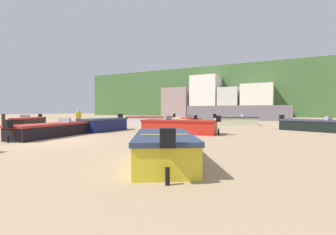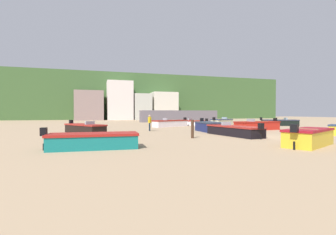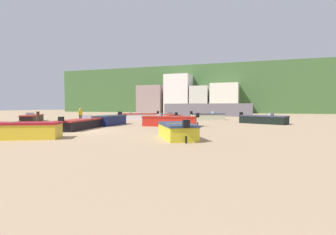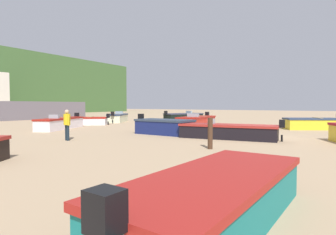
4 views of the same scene
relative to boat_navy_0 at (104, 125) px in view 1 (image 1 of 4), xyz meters
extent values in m
plane|color=tan|center=(1.35, -5.63, -0.48)|extent=(160.00, 160.00, 0.00)
cube|color=#3D6031|center=(1.35, 60.37, 5.93)|extent=(90.00, 32.00, 12.83)
cube|color=slate|center=(5.44, 24.37, 0.66)|extent=(15.79, 2.40, 2.29)
cube|color=gray|center=(-12.27, 41.03, 3.13)|extent=(6.76, 5.31, 7.22)
cube|color=silver|center=(-4.87, 41.42, 4.44)|extent=(6.31, 6.09, 9.84)
cube|color=beige|center=(0.86, 41.71, 2.89)|extent=(4.48, 6.66, 6.74)
cube|color=silver|center=(6.90, 41.67, 3.15)|extent=(6.55, 6.59, 7.27)
cube|color=navy|center=(0.00, -0.01, -0.07)|extent=(1.73, 3.60, 0.83)
cube|color=#2C3749|center=(0.00, -0.01, 0.41)|extent=(1.82, 3.70, 0.12)
cube|color=black|center=(0.05, 1.94, 0.59)|extent=(0.33, 0.29, 0.40)
cylinder|color=black|center=(0.05, 1.94, -0.27)|extent=(0.10, 0.10, 0.41)
cube|color=white|center=(-1.24, 8.83, -0.11)|extent=(5.15, 3.31, 0.74)
cube|color=maroon|center=(-1.24, 8.83, 0.32)|extent=(5.28, 3.42, 0.12)
cube|color=black|center=(1.23, 9.99, 0.50)|extent=(0.39, 0.41, 0.40)
cylinder|color=black|center=(1.23, 9.99, -0.30)|extent=(0.13, 0.13, 0.37)
cube|color=#8C9EA8|center=(-2.05, 8.45, 0.52)|extent=(0.50, 0.76, 0.28)
cube|color=#8F6A4E|center=(-0.66, 9.10, 0.37)|extent=(0.67, 1.06, 0.08)
cube|color=red|center=(5.90, 0.73, -0.09)|extent=(4.97, 2.14, 0.79)
cube|color=maroon|center=(5.90, 0.73, 0.37)|extent=(5.08, 2.23, 0.12)
cube|color=black|center=(8.48, 1.02, 0.55)|extent=(0.31, 0.35, 0.40)
cylinder|color=black|center=(8.48, 1.02, -0.28)|extent=(0.11, 0.11, 0.40)
cube|color=#8C9EA8|center=(5.06, 0.63, 0.57)|extent=(0.31, 0.98, 0.28)
cube|color=olive|center=(6.50, 0.79, 0.42)|extent=(0.39, 1.39, 0.08)
cube|color=gold|center=(8.96, -7.40, -0.11)|extent=(3.17, 3.98, 0.75)
cube|color=navy|center=(8.96, -7.40, 0.32)|extent=(3.29, 4.11, 0.12)
cube|color=black|center=(9.97, -9.17, 0.50)|extent=(0.42, 0.40, 0.40)
cylinder|color=black|center=(9.97, -9.17, -0.30)|extent=(0.14, 0.14, 0.37)
cube|color=olive|center=(9.19, -7.81, 0.37)|extent=(1.26, 0.86, 0.08)
cube|color=black|center=(14.28, 6.84, -0.11)|extent=(4.93, 3.45, 0.74)
cube|color=#313346|center=(14.28, 6.84, 0.32)|extent=(5.05, 3.56, 0.12)
cube|color=black|center=(12.00, 7.88, 0.50)|extent=(0.39, 0.41, 0.40)
cylinder|color=black|center=(12.00, 7.88, -0.30)|extent=(0.13, 0.13, 0.37)
cube|color=#8C9EA8|center=(15.03, 6.50, 0.52)|extent=(0.60, 0.99, 0.28)
cube|color=white|center=(2.86, 10.73, -0.18)|extent=(3.33, 3.86, 0.61)
cube|color=#A21D13|center=(2.86, 10.73, 0.18)|extent=(3.45, 3.99, 0.12)
cube|color=black|center=(4.06, 9.07, 0.36)|extent=(0.42, 0.41, 0.40)
cylinder|color=black|center=(4.06, 9.07, -0.33)|extent=(0.14, 0.14, 0.30)
cube|color=#8C9EA8|center=(2.47, 11.26, 0.38)|extent=(0.79, 0.65, 0.28)
cube|color=olive|center=(3.13, 10.35, 0.23)|extent=(1.10, 0.89, 0.08)
cube|color=black|center=(-0.04, -4.22, -0.14)|extent=(2.16, 5.34, 0.68)
cube|color=maroon|center=(-0.04, -4.22, 0.25)|extent=(2.25, 5.45, 0.12)
cube|color=black|center=(0.37, -6.97, 0.43)|extent=(0.36, 0.32, 0.40)
cylinder|color=black|center=(0.37, -6.97, -0.31)|extent=(0.11, 0.11, 0.34)
cube|color=#8C9EA8|center=(-0.17, -3.32, 0.45)|extent=(0.87, 0.32, 0.28)
cube|color=black|center=(-11.44, 1.64, -0.14)|extent=(3.69, 4.72, 0.69)
cube|color=maroon|center=(-11.44, 1.64, 0.27)|extent=(3.81, 4.85, 0.12)
cube|color=black|center=(-12.79, 3.78, 0.45)|extent=(0.42, 0.41, 0.40)
cylinder|color=black|center=(-12.79, 3.78, -0.31)|extent=(0.14, 0.14, 0.35)
cube|color=#8C9EA8|center=(-11.00, 0.95, 0.47)|extent=(0.81, 0.62, 0.28)
cube|color=beige|center=(7.71, 11.31, -0.11)|extent=(4.31, 3.30, 0.75)
cube|color=#25344F|center=(7.71, 11.31, 0.33)|extent=(4.43, 3.42, 0.12)
cube|color=black|center=(5.75, 10.16, 0.51)|extent=(0.40, 0.42, 0.40)
cylinder|color=black|center=(5.75, 10.16, -0.30)|extent=(0.14, 0.14, 0.37)
cube|color=#8C9EA8|center=(8.34, 11.68, 0.53)|extent=(0.59, 0.81, 0.28)
cube|color=#926F4A|center=(7.26, 11.05, 0.38)|extent=(0.80, 1.13, 0.08)
cylinder|color=#412A1B|center=(-3.83, -4.92, 0.18)|extent=(0.21, 0.21, 1.33)
cylinder|color=black|center=(-5.38, 2.45, -0.07)|extent=(0.17, 0.17, 0.82)
cylinder|color=black|center=(-5.33, 2.64, -0.07)|extent=(0.17, 0.17, 0.82)
cylinder|color=gold|center=(-5.36, 2.54, 0.63)|extent=(0.42, 0.42, 0.58)
cylinder|color=gold|center=(-5.42, 2.33, 0.59)|extent=(0.11, 0.11, 0.54)
cylinder|color=gold|center=(-5.30, 2.76, 0.59)|extent=(0.11, 0.11, 0.54)
sphere|color=tan|center=(-5.36, 2.54, 1.03)|extent=(0.27, 0.27, 0.22)
camera|label=1|loc=(12.10, -13.44, 1.07)|focal=24.81mm
camera|label=2|loc=(-10.35, -20.65, 1.34)|focal=25.33mm
camera|label=3|loc=(13.01, -21.21, 1.40)|focal=26.72mm
camera|label=4|loc=(-14.62, -9.83, 1.39)|focal=29.76mm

